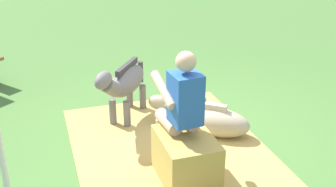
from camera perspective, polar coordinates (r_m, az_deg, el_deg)
ground_plane at (r=5.26m, az=2.19°, el=-6.42°), size 24.00×24.00×0.00m
hay_patch at (r=4.98m, az=0.70°, el=-8.09°), size 3.06×2.20×0.02m
hay_bale at (r=4.45m, az=2.40°, el=-8.66°), size 0.72×0.53×0.51m
person_seated at (r=4.33m, az=1.63°, el=-1.71°), size 0.68×0.45×1.39m
pony_standing at (r=5.57m, az=-5.78°, el=1.43°), size 1.16×0.93×0.90m
pony_lying at (r=5.37m, az=5.21°, el=-3.50°), size 1.05×1.21×0.42m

